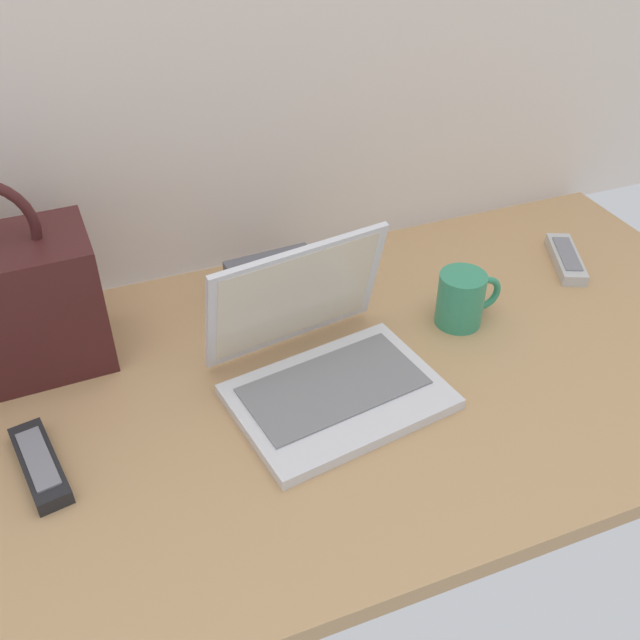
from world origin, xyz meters
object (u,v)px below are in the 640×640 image
Objects in this scene: coffee_mug at (462,298)px; remote_control_far at (566,259)px; book_stack at (280,283)px; remote_control_near at (40,464)px; laptop at (323,361)px.

coffee_mug is 0.72× the size of remote_control_far.
remote_control_far is 0.95× the size of book_stack.
remote_control_near is at bearing -173.16° from coffee_mug.
coffee_mug is 0.30m from remote_control_far.
book_stack is (-0.26, 0.19, -0.02)m from coffee_mug.
coffee_mug reaches higher than remote_control_far.
remote_control_near is at bearing -170.25° from remote_control_far.
book_stack reaches higher than remote_control_near.
remote_control_far is (0.29, 0.09, -0.04)m from coffee_mug.
coffee_mug is at bearing -35.78° from book_stack.
book_stack is (-0.55, 0.10, 0.01)m from remote_control_far.
book_stack reaches higher than remote_control_far.
laptop is at bearing -93.69° from book_stack.
remote_control_near is 1.00× the size of remote_control_far.
laptop is 0.43m from remote_control_near.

